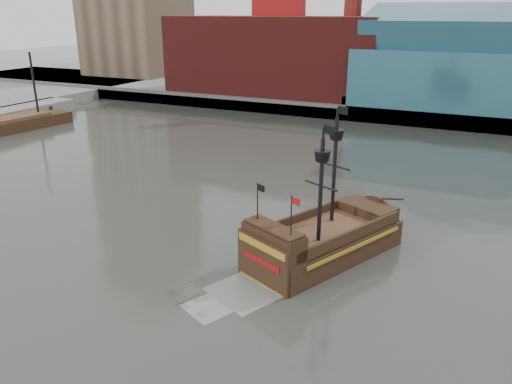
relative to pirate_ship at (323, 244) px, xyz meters
The scene contains 5 objects.
ground 13.79m from the pirate_ship, 123.19° to the right, with size 400.00×400.00×0.00m, color #2A2C27.
promenade_far 80.85m from the pirate_ship, 95.34° to the left, with size 220.00×60.00×2.00m, color slate.
seawall 51.55m from the pirate_ship, 98.39° to the left, with size 220.00×1.00×2.60m, color #4C4C49.
pirate_ship is the anchor object (origin of this frame).
docked_vessel 61.37m from the pirate_ship, 160.76° to the left, with size 6.75×20.07×13.38m.
Camera 1 is at (17.67, -21.93, 17.94)m, focal length 35.00 mm.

